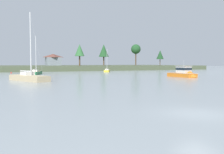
% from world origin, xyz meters
% --- Properties ---
extents(ground_plane, '(400.00, 400.00, 0.00)m').
position_xyz_m(ground_plane, '(0.00, 0.00, 0.00)').
color(ground_plane, '#939EA3').
extents(far_shore_bank, '(165.42, 53.59, 1.93)m').
position_xyz_m(far_shore_bank, '(0.00, 104.94, 0.96)').
color(far_shore_bank, '#4C563D').
rests_on(far_shore_bank, ground).
extents(sailboat_sand, '(6.15, 9.95, 12.57)m').
position_xyz_m(sailboat_sand, '(-6.06, 33.93, 0.28)').
color(sailboat_sand, tan).
rests_on(sailboat_sand, ground).
extents(cruiser_orange, '(2.75, 8.21, 4.86)m').
position_xyz_m(cruiser_orange, '(26.72, 31.03, 0.62)').
color(cruiser_orange, orange).
rests_on(cruiser_orange, ground).
extents(sailboat_green, '(4.66, 8.21, 11.23)m').
position_xyz_m(sailboat_green, '(-1.44, 58.60, 0.25)').
color(sailboat_green, '#236B3D').
rests_on(sailboat_green, ground).
extents(sailboat_yellow, '(4.62, 6.50, 8.70)m').
position_xyz_m(sailboat_yellow, '(24.98, 69.54, 0.19)').
color(sailboat_yellow, gold).
rests_on(sailboat_yellow, ground).
extents(mooring_buoy_red, '(0.50, 0.50, 0.55)m').
position_xyz_m(mooring_buoy_red, '(-7.08, 70.58, 0.09)').
color(mooring_buoy_red, red).
rests_on(mooring_buoy_red, ground).
extents(shore_tree_right_mid, '(3.91, 3.91, 8.85)m').
position_xyz_m(shore_tree_right_mid, '(19.56, 84.63, 8.28)').
color(shore_tree_right_mid, brown).
rests_on(shore_tree_right_mid, far_shore_bank).
extents(shore_tree_far_right, '(5.08, 5.08, 10.58)m').
position_xyz_m(shore_tree_far_right, '(38.04, 102.62, 9.33)').
color(shore_tree_far_right, brown).
rests_on(shore_tree_far_right, far_shore_bank).
extents(shore_tree_inland_c, '(3.77, 3.77, 7.92)m').
position_xyz_m(shore_tree_inland_c, '(67.10, 94.96, 7.51)').
color(shore_tree_inland_c, brown).
rests_on(shore_tree_inland_c, far_shore_bank).
extents(shore_tree_far_left, '(5.33, 5.33, 11.63)m').
position_xyz_m(shore_tree_far_left, '(59.30, 106.78, 10.78)').
color(shore_tree_far_left, brown).
rests_on(shore_tree_far_left, far_shore_bank).
extents(cottage_behind_trees, '(7.98, 6.66, 5.93)m').
position_xyz_m(cottage_behind_trees, '(15.49, 116.31, 4.99)').
color(cottage_behind_trees, gray).
rests_on(cottage_behind_trees, far_shore_bank).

